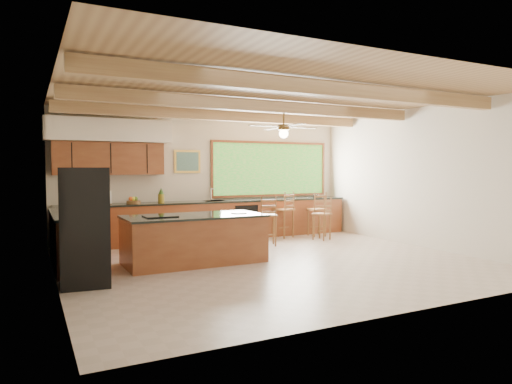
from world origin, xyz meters
name	(u,v)px	position (x,y,z in m)	size (l,w,h in m)	color
ground	(273,262)	(0.00, 0.00, 0.00)	(7.20, 7.20, 0.00)	#BBA99B
room_shell	(249,141)	(-0.17, 0.65, 2.21)	(7.27, 6.54, 3.02)	beige
counter_run	(186,224)	(-0.82, 2.52, 0.46)	(7.12, 3.10, 1.26)	brown
island	(194,239)	(-1.30, 0.57, 0.43)	(2.47, 1.18, 0.88)	brown
refrigerator	(85,227)	(-3.22, -0.25, 0.85)	(0.73, 0.71, 1.70)	black
bar_stool_a	(285,210)	(1.64, 2.39, 0.67)	(0.51, 0.51, 1.14)	brown
bar_stool_b	(269,216)	(0.74, 1.54, 0.65)	(0.50, 0.50, 1.10)	brown
bar_stool_c	(323,215)	(2.24, 1.65, 0.60)	(0.48, 0.48, 1.02)	brown
bar_stool_d	(318,210)	(2.49, 2.21, 0.65)	(0.43, 0.43, 1.11)	brown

